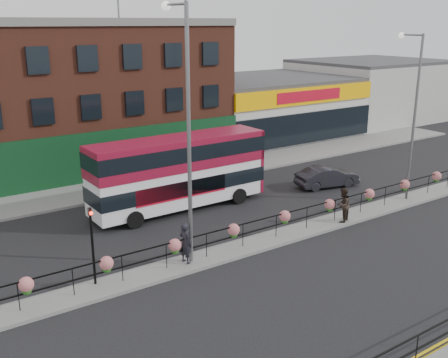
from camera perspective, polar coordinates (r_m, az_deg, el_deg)
ground at (r=25.16m, az=3.90°, el=-7.09°), size 120.00×120.00×0.00m
north_pavement at (r=34.74m, az=-8.43°, el=-0.31°), size 60.00×4.00×0.15m
median at (r=25.13m, az=3.90°, el=-6.93°), size 60.00×1.60×0.15m
yellow_line_inner at (r=19.45m, az=22.62°, el=-16.12°), size 60.00×0.10×0.01m
yellow_line_outer at (r=19.38m, az=23.07°, el=-16.31°), size 60.00×0.10×0.01m
brick_building at (r=39.65m, az=-19.20°, el=8.54°), size 25.00×12.21×10.30m
supermarket at (r=49.14m, az=4.27°, el=7.90°), size 15.00×12.25×5.30m
warehouse_east at (r=59.41m, az=15.57°, el=9.35°), size 14.50×12.00×6.30m
median_railing at (r=24.76m, az=3.95°, el=-4.88°), size 30.04×0.56×1.23m
south_railing at (r=17.32m, az=20.31°, el=-16.45°), size 20.04×0.05×1.12m
double_decker_bus at (r=28.99m, az=-4.87°, el=1.45°), size 10.25×2.65×4.13m
car at (r=34.03m, az=11.17°, el=0.24°), size 3.16×4.69×1.35m
pedestrian_a at (r=22.66m, az=-4.21°, el=-6.95°), size 0.85×0.72×1.82m
pedestrian_b at (r=27.81m, az=12.81°, el=-2.76°), size 1.43×1.38×1.84m
lamp_column_west at (r=21.45m, az=-4.27°, el=7.03°), size 0.39×1.89×10.80m
lamp_column_east at (r=31.69m, az=19.81°, el=7.76°), size 0.34×1.66×9.44m
traffic_light_median at (r=20.91m, az=-14.24°, el=-5.35°), size 0.15×0.28×3.65m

